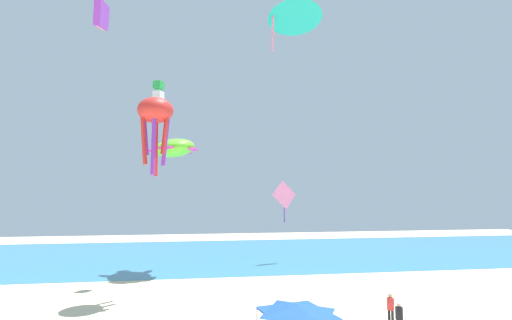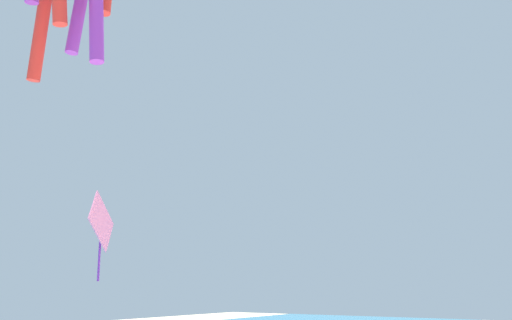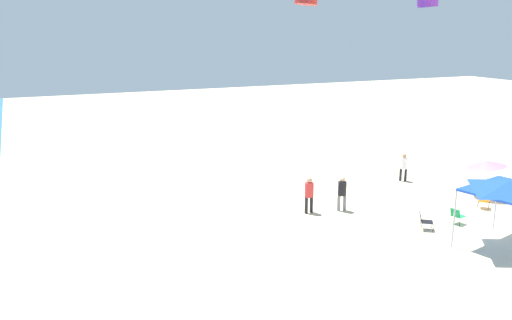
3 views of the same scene
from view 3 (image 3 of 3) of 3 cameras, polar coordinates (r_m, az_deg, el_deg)
name	(u,v)px [view 3 (image 3 of 3)]	position (r m, az deg, el deg)	size (l,w,h in m)	color
ground	(474,223)	(28.34, 21.86, -6.12)	(120.00, 120.00, 0.10)	beige
canopy_tent	(510,186)	(24.78, 25.10, -2.52)	(3.54, 3.92, 2.98)	#B7B7BC
beach_umbrella	(487,164)	(32.11, 23.03, -0.35)	(2.09, 2.08, 2.26)	silver
folding_chair_left_of_tent	(457,215)	(27.52, 20.34, -5.42)	(0.65, 0.73, 0.82)	black
folding_chair_near_cooler	(424,220)	(26.32, 17.24, -6.04)	(0.78, 0.81, 0.82)	black
folding_chair_right_of_tent	(484,200)	(30.30, 22.78, -3.90)	(0.80, 0.81, 0.82)	black
person_near_umbrella	(404,165)	(34.02, 15.23, -0.52)	(0.40, 0.42, 1.69)	black
person_kite_handler	(309,192)	(27.33, 5.60, -3.38)	(0.44, 0.49, 1.85)	black
person_beachcomber	(342,191)	(27.89, 9.02, -3.20)	(0.43, 0.48, 1.80)	slate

